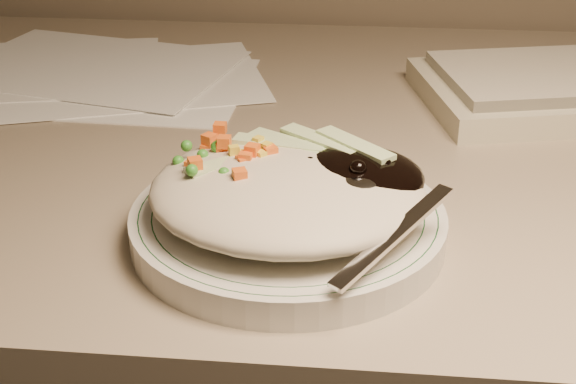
{
  "coord_description": "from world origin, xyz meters",
  "views": [
    {
      "loc": [
        -0.07,
        0.68,
        1.03
      ],
      "look_at": [
        -0.11,
        1.17,
        0.78
      ],
      "focal_mm": 50.0,
      "sensor_mm": 36.0,
      "label": 1
    }
  ],
  "objects": [
    {
      "name": "desk",
      "position": [
        0.0,
        1.38,
        0.54
      ],
      "size": [
        1.4,
        0.7,
        0.74
      ],
      "color": "gray",
      "rests_on": "ground"
    },
    {
      "name": "papers",
      "position": [
        -0.37,
        1.5,
        0.74
      ],
      "size": [
        0.47,
        0.32,
        0.0
      ],
      "color": "white",
      "rests_on": "desk"
    },
    {
      "name": "plate",
      "position": [
        -0.11,
        1.17,
        0.75
      ],
      "size": [
        0.22,
        0.22,
        0.02
      ],
      "primitive_type": "cylinder",
      "color": "silver",
      "rests_on": "desk"
    },
    {
      "name": "meal",
      "position": [
        -0.11,
        1.17,
        0.78
      ],
      "size": [
        0.21,
        0.19,
        0.05
      ],
      "color": "beige",
      "rests_on": "plate"
    },
    {
      "name": "plate_rim",
      "position": [
        -0.11,
        1.17,
        0.76
      ],
      "size": [
        0.21,
        0.21,
        0.0
      ],
      "color": "#144723",
      "rests_on": "plate"
    }
  ]
}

